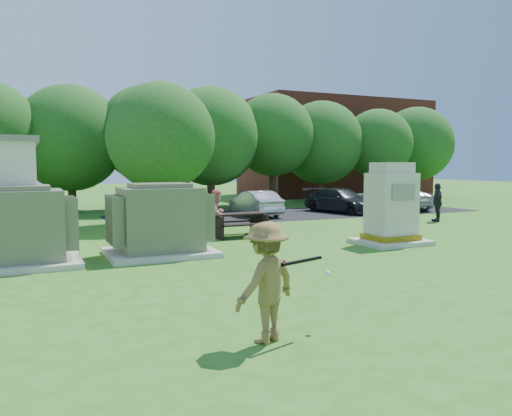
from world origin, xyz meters
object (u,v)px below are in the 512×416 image
transformer_right (160,222)px  person_at_picnic (217,213)px  generator_cabinet (391,208)px  car_dark (341,201)px  person_by_generator (402,209)px  person_walking_right (437,202)px  car_white (196,205)px  batter (266,282)px  transformer_left (17,229)px  car_silver_a (255,203)px  picnic_table (238,222)px  car_silver_b (390,198)px

transformer_right → person_at_picnic: size_ratio=1.76×
generator_cabinet → car_dark: 10.71m
person_by_generator → person_walking_right: bearing=-117.5°
person_by_generator → generator_cabinet: bearing=68.6°
person_at_picnic → car_white: person_at_picnic is taller
batter → person_at_picnic: bearing=-129.4°
generator_cabinet → car_dark: bearing=64.3°
transformer_right → batter: size_ratio=1.69×
transformer_left → car_silver_a: transformer_left is taller
person_at_picnic → generator_cabinet: bearing=-82.8°
transformer_left → transformer_right: (3.70, 0.00, 0.00)m
person_walking_right → transformer_right: bearing=-49.0°
generator_cabinet → car_white: size_ratio=0.67×
transformer_left → car_dark: transformer_left is taller
transformer_right → generator_cabinet: 7.45m
person_at_picnic → car_silver_a: (4.32, 6.15, -0.21)m
transformer_left → transformer_right: 3.70m
transformer_right → car_dark: size_ratio=0.67×
transformer_right → car_white: (3.89, 8.71, -0.29)m
picnic_table → car_silver_b: size_ratio=0.41×
picnic_table → car_dark: (8.54, 5.94, 0.12)m
car_dark → person_by_generator: bearing=-124.4°
car_silver_a → car_dark: (4.95, -0.40, 0.01)m
car_silver_a → generator_cabinet: bearing=91.0°
transformer_left → transformer_right: same height
generator_cabinet → car_dark: size_ratio=0.59×
person_walking_right → car_dark: person_walking_right is taller
picnic_table → person_at_picnic: bearing=164.9°
batter → person_by_generator: size_ratio=0.90×
picnic_table → batter: batter is taller
person_walking_right → car_dark: bearing=-135.7°
generator_cabinet → person_by_generator: (1.58, 1.27, -0.18)m
car_silver_a → car_silver_b: car_silver_b is taller
car_white → car_dark: bearing=21.0°
transformer_right → picnic_table: size_ratio=1.51×
transformer_left → person_at_picnic: 7.00m
generator_cabinet → transformer_left: bearing=174.0°
car_white → person_walking_right: bearing=-7.4°
car_silver_b → picnic_table: bearing=16.4°
batter → car_dark: bearing=-150.4°
car_silver_a → car_silver_b: size_ratio=0.80×
car_white → car_silver_b: bearing=22.9°
batter → car_dark: (12.31, 16.09, -0.24)m
car_silver_a → car_white: bearing=2.3°
batter → person_at_picnic: 10.78m
person_by_generator → car_silver_b: (6.58, 8.65, -0.31)m
person_by_generator → person_at_picnic: 6.73m
person_at_picnic → car_silver_b: (12.78, 6.03, -0.18)m
picnic_table → car_silver_b: car_silver_b is taller
car_dark → batter: bearing=-141.7°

